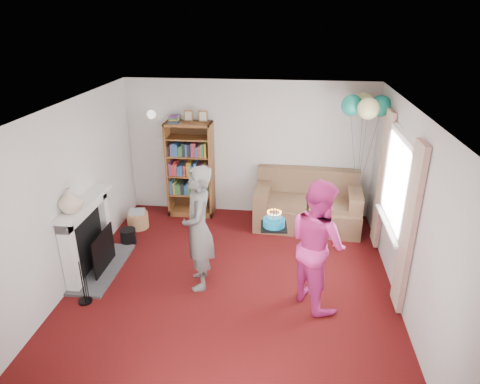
# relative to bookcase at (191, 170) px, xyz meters

# --- Properties ---
(ground) EXTENTS (5.00, 5.00, 0.00)m
(ground) POSITION_rel_bookcase_xyz_m (1.06, -2.30, -0.87)
(ground) COLOR #370908
(ground) RESTS_ON ground
(wall_back) EXTENTS (4.50, 0.02, 2.50)m
(wall_back) POSITION_rel_bookcase_xyz_m (1.06, 0.21, 0.38)
(wall_back) COLOR silver
(wall_back) RESTS_ON ground
(wall_left) EXTENTS (0.02, 5.00, 2.50)m
(wall_left) POSITION_rel_bookcase_xyz_m (-1.20, -2.30, 0.38)
(wall_left) COLOR silver
(wall_left) RESTS_ON ground
(wall_right) EXTENTS (0.02, 5.00, 2.50)m
(wall_right) POSITION_rel_bookcase_xyz_m (3.32, -2.30, 0.38)
(wall_right) COLOR silver
(wall_right) RESTS_ON ground
(ceiling) EXTENTS (4.50, 5.00, 0.01)m
(ceiling) POSITION_rel_bookcase_xyz_m (1.06, -2.30, 1.63)
(ceiling) COLOR white
(ceiling) RESTS_ON wall_back
(fireplace) EXTENTS (0.55, 1.80, 1.12)m
(fireplace) POSITION_rel_bookcase_xyz_m (-1.02, -2.11, -0.36)
(fireplace) COLOR #3F3F42
(fireplace) RESTS_ON ground
(window_bay) EXTENTS (0.14, 2.02, 2.20)m
(window_bay) POSITION_rel_bookcase_xyz_m (3.27, -1.70, 0.33)
(window_bay) COLOR white
(window_bay) RESTS_ON ground
(wall_sconce) EXTENTS (0.16, 0.23, 0.16)m
(wall_sconce) POSITION_rel_bookcase_xyz_m (-0.69, 0.06, 1.01)
(wall_sconce) COLOR gold
(wall_sconce) RESTS_ON ground
(bookcase) EXTENTS (0.84, 0.42, 1.98)m
(bookcase) POSITION_rel_bookcase_xyz_m (0.00, 0.00, 0.00)
(bookcase) COLOR #472B14
(bookcase) RESTS_ON ground
(sofa) EXTENTS (1.84, 0.97, 0.97)m
(sofa) POSITION_rel_bookcase_xyz_m (2.17, -0.22, -0.51)
(sofa) COLOR brown
(sofa) RESTS_ON ground
(wicker_basket) EXTENTS (0.37, 0.37, 0.34)m
(wicker_basket) POSITION_rel_bookcase_xyz_m (-0.84, -0.72, -0.72)
(wicker_basket) COLOR #9F724A
(wicker_basket) RESTS_ON ground
(person_striped) EXTENTS (0.54, 0.72, 1.77)m
(person_striped) POSITION_rel_bookcase_xyz_m (0.62, -2.29, 0.01)
(person_striped) COLOR black
(person_striped) RESTS_ON ground
(person_magenta) EXTENTS (1.01, 1.06, 1.73)m
(person_magenta) POSITION_rel_bookcase_xyz_m (2.20, -2.49, -0.01)
(person_magenta) COLOR #D22A81
(person_magenta) RESTS_ON ground
(birthday_cake) EXTENTS (0.33, 0.33, 0.22)m
(birthday_cake) POSITION_rel_bookcase_xyz_m (1.63, -2.44, 0.24)
(birthday_cake) COLOR black
(birthday_cake) RESTS_ON ground
(balloons) EXTENTS (0.78, 0.78, 1.70)m
(balloons) POSITION_rel_bookcase_xyz_m (2.96, -0.43, 1.35)
(balloons) COLOR #3F3F3F
(balloons) RESTS_ON ground
(mantel_vase) EXTENTS (0.35, 0.35, 0.34)m
(mantel_vase) POSITION_rel_bookcase_xyz_m (-1.06, -2.45, 0.42)
(mantel_vase) COLOR beige
(mantel_vase) RESTS_ON fireplace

